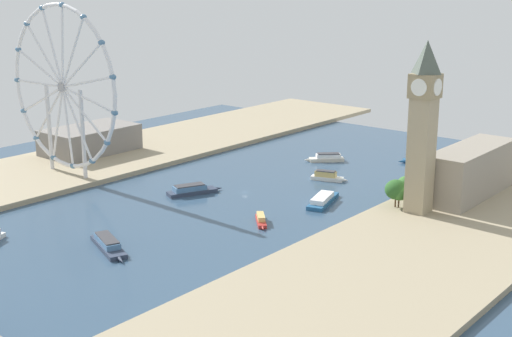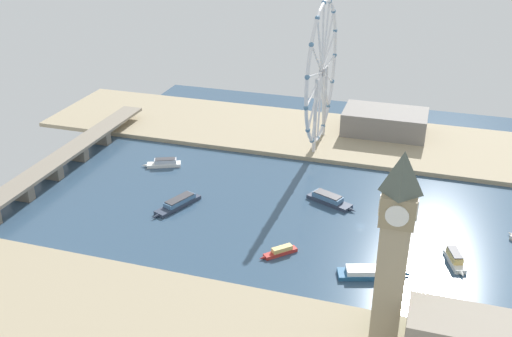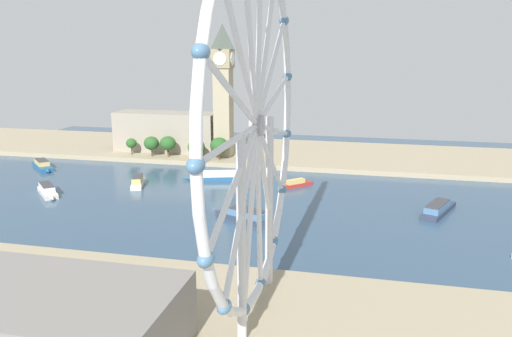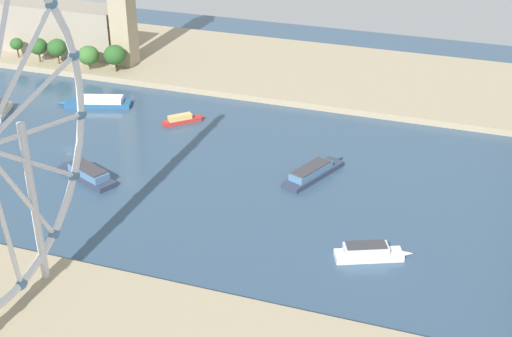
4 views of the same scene
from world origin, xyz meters
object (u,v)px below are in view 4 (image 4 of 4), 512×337
Objects in this scene: tour_boat_2 at (182,119)px; tour_boat_4 at (87,174)px; parliament_block at (62,28)px; tour_boat_5 at (369,252)px; tour_boat_3 at (1,109)px; tour_boat_7 at (98,102)px; tour_boat_1 at (313,172)px.

tour_boat_4 reaches higher than tour_boat_2.
tour_boat_5 is at bearing 55.23° from parliament_block.
tour_boat_3 reaches higher than tour_boat_2.
tour_boat_7 is (-82.95, -147.86, -0.27)m from tour_boat_5.
tour_boat_7 is at bearing 129.35° from tour_boat_2.
tour_boat_4 is 1.24× the size of tour_boat_5.
tour_boat_2 is 62.28m from tour_boat_4.
parliament_block is 2.77× the size of tour_boat_5.
tour_boat_4 reaches higher than tour_boat_5.
tour_boat_2 is at bearing -78.51° from tour_boat_4.
tour_boat_2 is at bearing 118.97° from tour_boat_5.
tour_boat_7 is at bearing -77.46° from tour_boat_3.
tour_boat_1 is at bearing -68.06° from tour_boat_2.
tour_boat_4 is (30.45, -83.24, 0.18)m from tour_boat_1.
parliament_block reaches higher than tour_boat_5.
tour_boat_3 is 82.95m from tour_boat_4.
tour_boat_2 is 0.67× the size of tour_boat_5.
parliament_block is 1.94× the size of tour_boat_7.
parliament_block reaches higher than tour_boat_4.
tour_boat_7 is (-35.30, -116.13, -0.19)m from tour_boat_1.
tour_boat_1 is at bearing 100.14° from tour_boat_5.
tour_boat_2 is 0.47× the size of tour_boat_7.
tour_boat_4 reaches higher than tour_boat_1.
tour_boat_3 reaches higher than tour_boat_4.
tour_boat_3 reaches higher than tour_boat_7.
tour_boat_3 is (81.08, 16.20, -13.89)m from parliament_block.
parliament_block is 3.16× the size of tour_boat_3.
parliament_block is 246.94m from tour_boat_5.
tour_boat_7 is at bearing 43.48° from parliament_block.
tour_boat_3 is at bearing 14.01° from tour_boat_7.
tour_boat_2 is at bearing -96.47° from tour_boat_3.
tour_boat_4 is at bearing 147.96° from tour_boat_5.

